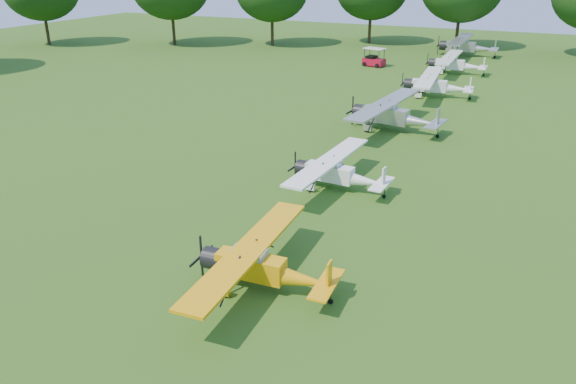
% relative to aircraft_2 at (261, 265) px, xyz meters
% --- Properties ---
extents(ground, '(160.00, 160.00, 0.00)m').
position_rel_aircraft_2_xyz_m(ground, '(-1.55, 9.85, -1.06)').
color(ground, '#2A5916').
rests_on(ground, ground).
extents(tree_belt, '(137.36, 130.27, 14.52)m').
position_rel_aircraft_2_xyz_m(tree_belt, '(2.02, 10.01, 6.97)').
color(tree_belt, '#322613').
rests_on(tree_belt, ground).
extents(aircraft_2, '(5.80, 9.24, 1.82)m').
position_rel_aircraft_2_xyz_m(aircraft_2, '(0.00, 0.00, 0.00)').
color(aircraft_2, '#F7A60A').
rests_on(aircraft_2, ground).
extents(aircraft_3, '(5.71, 9.08, 1.79)m').
position_rel_aircraft_2_xyz_m(aircraft_3, '(-0.90, 10.87, -0.02)').
color(aircraft_3, white).
rests_on(aircraft_3, ground).
extents(aircraft_4, '(7.14, 11.35, 2.23)m').
position_rel_aircraft_2_xyz_m(aircraft_4, '(-1.11, 23.28, 0.24)').
color(aircraft_4, '#B7B7BB').
rests_on(aircraft_4, ground).
extents(aircraft_5, '(6.53, 10.41, 2.05)m').
position_rel_aircraft_2_xyz_m(aircraft_5, '(-0.45, 35.55, 0.13)').
color(aircraft_5, white).
rests_on(aircraft_5, ground).
extents(aircraft_6, '(6.48, 10.29, 2.03)m').
position_rel_aircraft_2_xyz_m(aircraft_6, '(-0.70, 47.55, 0.13)').
color(aircraft_6, white).
rests_on(aircraft_6, ground).
extents(aircraft_7, '(7.61, 12.08, 2.39)m').
position_rel_aircraft_2_xyz_m(aircraft_7, '(-1.47, 60.23, 0.33)').
color(aircraft_7, '#B7B7BB').
rests_on(aircraft_7, ground).
extents(golf_cart, '(2.73, 2.01, 2.11)m').
position_rel_aircraft_2_xyz_m(golf_cart, '(-10.12, 48.26, -0.36)').
color(golf_cart, '#B50C29').
rests_on(golf_cart, ground).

